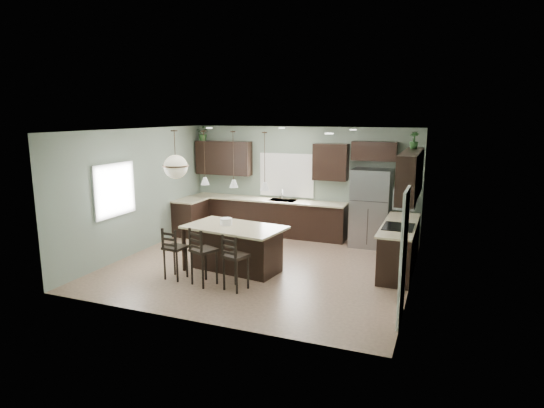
% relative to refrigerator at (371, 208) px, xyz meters
% --- Properties ---
extents(ground, '(6.00, 6.00, 0.00)m').
position_rel_refrigerator_xyz_m(ground, '(-1.86, -2.33, -0.93)').
color(ground, '#9E8466').
rests_on(ground, ground).
extents(pantry_door, '(0.04, 0.82, 2.04)m').
position_rel_refrigerator_xyz_m(pantry_door, '(1.12, -3.88, 0.09)').
color(pantry_door, white).
rests_on(pantry_door, ground).
extents(window_back, '(1.35, 0.02, 1.00)m').
position_rel_refrigerator_xyz_m(window_back, '(-2.26, 0.40, 0.62)').
color(window_back, white).
rests_on(window_back, room_shell).
extents(window_left, '(0.02, 1.10, 1.00)m').
position_rel_refrigerator_xyz_m(window_left, '(-4.84, -3.13, 0.62)').
color(window_left, white).
rests_on(window_left, room_shell).
extents(left_return_cabs, '(0.60, 0.90, 0.90)m').
position_rel_refrigerator_xyz_m(left_return_cabs, '(-4.56, -0.63, -0.48)').
color(left_return_cabs, black).
rests_on(left_return_cabs, ground).
extents(left_return_countertop, '(0.66, 0.96, 0.04)m').
position_rel_refrigerator_xyz_m(left_return_countertop, '(-4.54, -0.63, -0.01)').
color(left_return_countertop, beige).
rests_on(left_return_countertop, left_return_cabs).
extents(back_lower_cabs, '(4.20, 0.60, 0.90)m').
position_rel_refrigerator_xyz_m(back_lower_cabs, '(-2.71, 0.12, -0.48)').
color(back_lower_cabs, black).
rests_on(back_lower_cabs, ground).
extents(back_countertop, '(4.20, 0.66, 0.04)m').
position_rel_refrigerator_xyz_m(back_countertop, '(-2.71, 0.10, -0.01)').
color(back_countertop, beige).
rests_on(back_countertop, back_lower_cabs).
extents(sink_inset, '(0.70, 0.45, 0.01)m').
position_rel_refrigerator_xyz_m(sink_inset, '(-2.26, 0.10, 0.01)').
color(sink_inset, gray).
rests_on(sink_inset, back_countertop).
extents(faucet, '(0.02, 0.02, 0.28)m').
position_rel_refrigerator_xyz_m(faucet, '(-2.26, 0.07, 0.16)').
color(faucet, silver).
rests_on(faucet, back_countertop).
extents(back_upper_left, '(1.55, 0.34, 0.90)m').
position_rel_refrigerator_xyz_m(back_upper_left, '(-4.01, 0.25, 1.02)').
color(back_upper_left, black).
rests_on(back_upper_left, room_shell).
extents(back_upper_right, '(0.85, 0.34, 0.90)m').
position_rel_refrigerator_xyz_m(back_upper_right, '(-1.06, 0.25, 1.02)').
color(back_upper_right, black).
rests_on(back_upper_right, room_shell).
extents(fridge_header, '(1.05, 0.34, 0.45)m').
position_rel_refrigerator_xyz_m(fridge_header, '(-0.01, 0.25, 1.32)').
color(fridge_header, black).
rests_on(fridge_header, room_shell).
extents(right_lower_cabs, '(0.60, 2.35, 0.90)m').
position_rel_refrigerator_xyz_m(right_lower_cabs, '(0.84, -1.46, -0.48)').
color(right_lower_cabs, black).
rests_on(right_lower_cabs, ground).
extents(right_countertop, '(0.66, 2.35, 0.04)m').
position_rel_refrigerator_xyz_m(right_countertop, '(0.82, -1.46, -0.01)').
color(right_countertop, beige).
rests_on(right_countertop, right_lower_cabs).
extents(cooktop, '(0.58, 0.75, 0.02)m').
position_rel_refrigerator_xyz_m(cooktop, '(0.82, -1.73, 0.02)').
color(cooktop, black).
rests_on(cooktop, right_countertop).
extents(wall_oven_front, '(0.01, 0.72, 0.60)m').
position_rel_refrigerator_xyz_m(wall_oven_front, '(0.54, -1.73, -0.48)').
color(wall_oven_front, gray).
rests_on(wall_oven_front, right_lower_cabs).
extents(right_upper_cabs, '(0.34, 2.35, 0.90)m').
position_rel_refrigerator_xyz_m(right_upper_cabs, '(0.97, -1.46, 1.02)').
color(right_upper_cabs, black).
rests_on(right_upper_cabs, room_shell).
extents(microwave, '(0.40, 0.75, 0.40)m').
position_rel_refrigerator_xyz_m(microwave, '(0.92, -1.73, 0.62)').
color(microwave, gray).
rests_on(microwave, right_upper_cabs).
extents(refrigerator, '(0.90, 0.74, 1.85)m').
position_rel_refrigerator_xyz_m(refrigerator, '(0.00, 0.00, 0.00)').
color(refrigerator, gray).
rests_on(refrigerator, ground).
extents(kitchen_island, '(2.08, 1.37, 0.92)m').
position_rel_refrigerator_xyz_m(kitchen_island, '(-2.22, -2.79, -0.46)').
color(kitchen_island, black).
rests_on(kitchen_island, ground).
extents(serving_dish, '(0.24, 0.24, 0.14)m').
position_rel_refrigerator_xyz_m(serving_dish, '(-2.42, -2.76, 0.07)').
color(serving_dish, white).
rests_on(serving_dish, kitchen_island).
extents(bar_stool_left, '(0.41, 0.41, 1.02)m').
position_rel_refrigerator_xyz_m(bar_stool_left, '(-3.08, -3.60, -0.42)').
color(bar_stool_left, black).
rests_on(bar_stool_left, ground).
extents(bar_stool_center, '(0.52, 0.52, 1.09)m').
position_rel_refrigerator_xyz_m(bar_stool_center, '(-2.42, -3.68, -0.38)').
color(bar_stool_center, black).
rests_on(bar_stool_center, ground).
extents(bar_stool_right, '(0.47, 0.47, 1.04)m').
position_rel_refrigerator_xyz_m(bar_stool_right, '(-1.77, -3.68, -0.41)').
color(bar_stool_right, black).
rests_on(bar_stool_right, ground).
extents(pendant_left, '(0.17, 0.17, 1.10)m').
position_rel_refrigerator_xyz_m(pendant_left, '(-2.92, -2.69, 1.32)').
color(pendant_left, white).
rests_on(pendant_left, room_shell).
extents(pendant_center, '(0.17, 0.17, 1.10)m').
position_rel_refrigerator_xyz_m(pendant_center, '(-2.22, -2.79, 1.32)').
color(pendant_center, silver).
rests_on(pendant_center, room_shell).
extents(pendant_right, '(0.17, 0.17, 1.10)m').
position_rel_refrigerator_xyz_m(pendant_right, '(-1.53, -2.89, 1.32)').
color(pendant_right, white).
rests_on(pendant_right, room_shell).
extents(chandelier, '(0.53, 0.53, 0.99)m').
position_rel_refrigerator_xyz_m(chandelier, '(-3.55, -2.77, 1.38)').
color(chandelier, '#FAF3CD').
rests_on(chandelier, room_shell).
extents(plant_back_left, '(0.41, 0.37, 0.40)m').
position_rel_refrigerator_xyz_m(plant_back_left, '(-4.59, 0.22, 1.67)').
color(plant_back_left, '#274C21').
rests_on(plant_back_left, back_upper_left).
extents(plant_right_wall, '(0.24, 0.24, 0.35)m').
position_rel_refrigerator_xyz_m(plant_right_wall, '(0.94, -0.69, 1.65)').
color(plant_right_wall, '#244F22').
rests_on(plant_right_wall, right_upper_cabs).
extents(room_shell, '(6.00, 6.00, 6.00)m').
position_rel_refrigerator_xyz_m(room_shell, '(-1.86, -2.33, 0.77)').
color(room_shell, slate).
rests_on(room_shell, ground).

